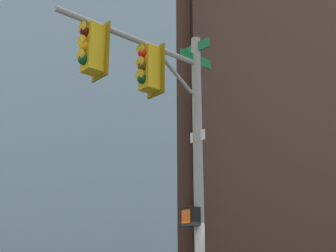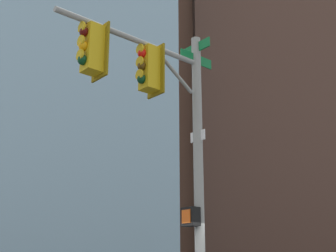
% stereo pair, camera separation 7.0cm
% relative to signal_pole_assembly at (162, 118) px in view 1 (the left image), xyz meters
% --- Properties ---
extents(signal_pole_assembly, '(3.43, 2.67, 6.94)m').
position_rel_signal_pole_assembly_xyz_m(signal_pole_assembly, '(0.00, 0.00, 0.00)').
color(signal_pole_assembly, gray).
rests_on(signal_pole_assembly, ground_plane).
extents(building_brick_nearside, '(20.65, 17.47, 48.25)m').
position_rel_signal_pole_assembly_xyz_m(building_brick_nearside, '(-0.82, 43.97, 19.46)').
color(building_brick_nearside, brown).
rests_on(building_brick_nearside, ground_plane).
extents(building_brick_midblock, '(17.45, 18.67, 34.78)m').
position_rel_signal_pole_assembly_xyz_m(building_brick_midblock, '(13.94, 42.45, 12.72)').
color(building_brick_midblock, '#4C3328').
rests_on(building_brick_midblock, ground_plane).
extents(building_brick_farside, '(16.43, 19.12, 51.24)m').
position_rel_signal_pole_assembly_xyz_m(building_brick_farside, '(20.70, 46.85, 20.95)').
color(building_brick_farside, brown).
rests_on(building_brick_farside, ground_plane).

